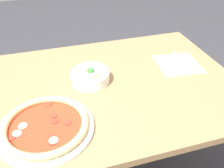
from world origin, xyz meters
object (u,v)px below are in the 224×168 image
object	(u,v)px
fork	(173,64)
knife	(183,64)
bowl	(90,75)
pizza	(46,126)

from	to	relation	value
fork	knife	size ratio (longest dim) A/B	0.82
fork	knife	world-z (taller)	same
bowl	knife	bearing A→B (deg)	0.94
bowl	knife	world-z (taller)	bowl
bowl	fork	bearing A→B (deg)	2.13
fork	pizza	bearing A→B (deg)	118.31
pizza	fork	size ratio (longest dim) A/B	1.85
bowl	knife	xyz separation A→B (m)	(0.47, 0.01, -0.03)
fork	knife	distance (m)	0.05
bowl	fork	world-z (taller)	bowl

